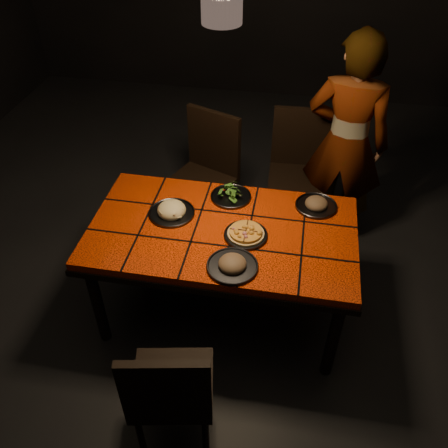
% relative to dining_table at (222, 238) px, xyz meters
% --- Properties ---
extents(room_shell, '(6.04, 7.04, 3.08)m').
position_rel_dining_table_xyz_m(room_shell, '(0.00, 0.00, 0.83)').
color(room_shell, black).
rests_on(room_shell, ground).
extents(dining_table, '(1.62, 0.92, 0.75)m').
position_rel_dining_table_xyz_m(dining_table, '(0.00, 0.00, 0.00)').
color(dining_table, '#F73907').
rests_on(dining_table, ground).
extents(chair_near, '(0.48, 0.48, 0.90)m').
position_rel_dining_table_xyz_m(chair_near, '(-0.08, -0.96, -0.15)').
color(chair_near, black).
rests_on(chair_near, ground).
extents(chair_far_left, '(0.59, 0.59, 1.00)m').
position_rel_dining_table_xyz_m(chair_far_left, '(-0.29, 0.88, -0.10)').
color(chair_far_left, black).
rests_on(chair_far_left, ground).
extents(chair_far_right, '(0.46, 0.46, 0.98)m').
position_rel_dining_table_xyz_m(chair_far_right, '(0.41, 1.09, -0.11)').
color(chair_far_right, black).
rests_on(chair_far_right, ground).
extents(diner, '(0.67, 0.50, 1.66)m').
position_rel_dining_table_xyz_m(diner, '(0.73, 0.99, 0.16)').
color(diner, brown).
rests_on(diner, ground).
extents(pendant_lamp, '(0.18, 0.18, 1.06)m').
position_rel_dining_table_xyz_m(pendant_lamp, '(0.00, 0.00, 1.35)').
color(pendant_lamp, black).
rests_on(pendant_lamp, room_shell).
extents(plate_pizza, '(0.26, 0.26, 0.04)m').
position_rel_dining_table_xyz_m(plate_pizza, '(0.15, -0.04, 0.10)').
color(plate_pizza, '#323236').
rests_on(plate_pizza, dining_table).
extents(plate_pasta, '(0.29, 0.29, 0.09)m').
position_rel_dining_table_xyz_m(plate_pasta, '(-0.33, 0.08, 0.10)').
color(plate_pasta, '#323236').
rests_on(plate_pasta, dining_table).
extents(plate_salad, '(0.26, 0.26, 0.07)m').
position_rel_dining_table_xyz_m(plate_salad, '(-0.00, 0.31, 0.10)').
color(plate_salad, '#323236').
rests_on(plate_salad, dining_table).
extents(plate_mushroom_a, '(0.29, 0.29, 0.09)m').
position_rel_dining_table_xyz_m(plate_mushroom_a, '(0.11, -0.31, 0.10)').
color(plate_mushroom_a, '#323236').
rests_on(plate_mushroom_a, dining_table).
extents(plate_mushroom_b, '(0.26, 0.26, 0.09)m').
position_rel_dining_table_xyz_m(plate_mushroom_b, '(0.55, 0.31, 0.10)').
color(plate_mushroom_b, '#323236').
rests_on(plate_mushroom_b, dining_table).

